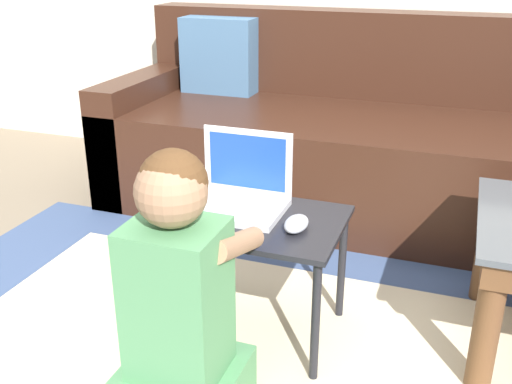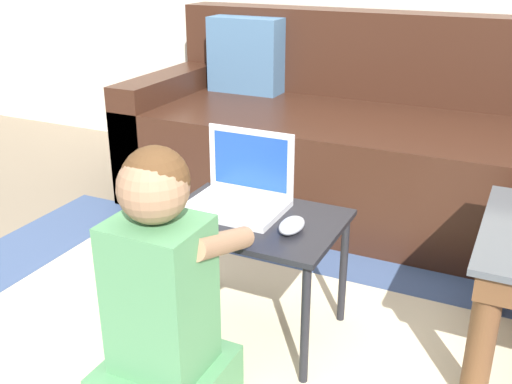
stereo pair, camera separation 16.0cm
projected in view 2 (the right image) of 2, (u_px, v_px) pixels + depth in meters
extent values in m
plane|color=#7F705B|center=(226.00, 351.00, 1.78)|extent=(16.00, 16.00, 0.00)
cube|color=#3D517A|center=(220.00, 368.00, 1.70)|extent=(2.43, 1.69, 0.01)
cube|color=beige|center=(220.00, 367.00, 1.70)|extent=(1.75, 1.22, 0.00)
cube|color=#381E14|center=(362.00, 163.00, 2.66)|extent=(2.09, 0.88, 0.44)
cube|color=#381E14|center=(389.00, 56.00, 2.79)|extent=(2.09, 0.19, 0.40)
cube|color=#381E14|center=(178.00, 126.00, 3.03)|extent=(0.16, 0.88, 0.55)
cube|color=#426689|center=(246.00, 55.00, 2.92)|extent=(0.36, 0.14, 0.36)
cylinder|color=brown|center=(481.00, 340.00, 1.51)|extent=(0.07, 0.07, 0.40)
cylinder|color=brown|center=(499.00, 257.00, 1.90)|extent=(0.07, 0.07, 0.40)
cube|color=black|center=(252.00, 220.00, 1.74)|extent=(0.51, 0.37, 0.02)
cylinder|color=black|center=(158.00, 287.00, 1.77)|extent=(0.02, 0.02, 0.37)
cylinder|color=black|center=(305.00, 327.00, 1.58)|extent=(0.02, 0.02, 0.37)
cylinder|color=black|center=(212.00, 241.00, 2.04)|extent=(0.02, 0.02, 0.37)
cylinder|color=black|center=(343.00, 271.00, 1.85)|extent=(0.02, 0.02, 0.37)
cube|color=silver|center=(235.00, 207.00, 1.78)|extent=(0.28, 0.21, 0.02)
cube|color=silver|center=(232.00, 206.00, 1.76)|extent=(0.23, 0.13, 0.00)
cube|color=silver|center=(251.00, 161.00, 1.82)|extent=(0.28, 0.01, 0.20)
cube|color=#1E47B7|center=(250.00, 162.00, 1.82)|extent=(0.24, 0.00, 0.17)
ellipsoid|color=#B2B7C1|center=(292.00, 225.00, 1.64)|extent=(0.06, 0.11, 0.04)
cube|color=#518E5B|center=(161.00, 296.00, 1.41)|extent=(0.21, 0.19, 0.39)
sphere|color=#9E7556|center=(153.00, 188.00, 1.30)|extent=(0.16, 0.16, 0.16)
sphere|color=brown|center=(155.00, 180.00, 1.30)|extent=(0.16, 0.16, 0.16)
cylinder|color=#9E7556|center=(152.00, 227.00, 1.51)|extent=(0.06, 0.26, 0.13)
cylinder|color=#9E7556|center=(222.00, 243.00, 1.43)|extent=(0.06, 0.26, 0.13)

